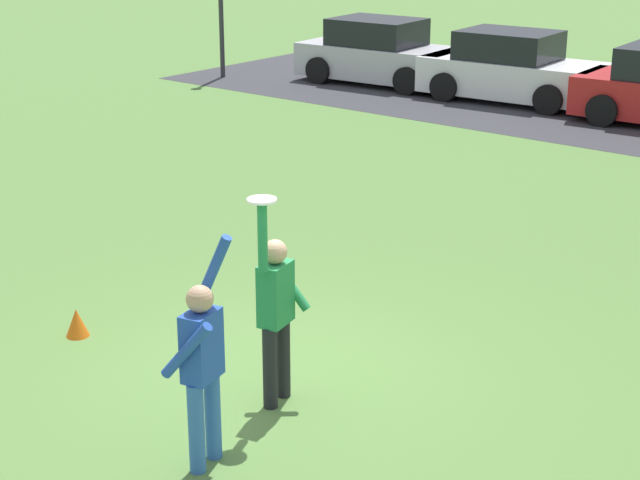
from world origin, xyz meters
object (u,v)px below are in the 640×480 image
object	(u,v)px
parked_car_white	(512,69)
field_cone_orange	(77,323)
person_catcher	(276,307)
frisbee_disc	(262,200)
parked_car_silver	(380,54)
person_defender	(202,361)

from	to	relation	value
parked_car_white	field_cone_orange	bearing A→B (deg)	-83.28
person_catcher	frisbee_disc	bearing A→B (deg)	0.00
person_catcher	parked_car_silver	bearing A→B (deg)	-160.17
person_catcher	parked_car_silver	world-z (taller)	person_catcher
frisbee_disc	parked_car_white	size ratio (longest dim) A/B	0.06
parked_car_silver	parked_car_white	world-z (taller)	same
parked_car_white	field_cone_orange	distance (m)	14.87
person_defender	field_cone_orange	distance (m)	3.27
frisbee_disc	parked_car_silver	size ratio (longest dim) A/B	0.06
parked_car_white	parked_car_silver	bearing A→B (deg)	177.22
person_defender	parked_car_silver	bearing A→B (deg)	18.47
frisbee_disc	person_catcher	bearing A→B (deg)	102.64
frisbee_disc	person_defender	bearing A→B (deg)	-77.36
person_catcher	person_defender	bearing A→B (deg)	0.00
field_cone_orange	parked_car_white	bearing A→B (deg)	100.62
field_cone_orange	person_catcher	bearing A→B (deg)	4.99
parked_car_silver	field_cone_orange	world-z (taller)	parked_car_silver
person_catcher	parked_car_white	xyz separation A→B (m)	(-5.46, 14.37, -0.25)
person_catcher	field_cone_orange	xyz separation A→B (m)	(-2.72, -0.24, -0.82)
frisbee_disc	parked_car_white	bearing A→B (deg)	110.69
field_cone_orange	parked_car_silver	bearing A→B (deg)	113.70
person_defender	field_cone_orange	size ratio (longest dim) A/B	6.38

